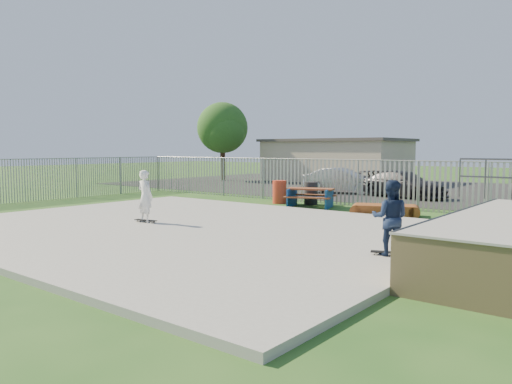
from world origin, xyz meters
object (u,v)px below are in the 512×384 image
Objects in this scene: picnic_table at (310,198)px; funbox at (385,210)px; car_silver at (342,181)px; car_dark at (403,184)px; trash_bin_red at (279,192)px; tree_left at (223,128)px; skater_white at (145,196)px; trash_bin_grey at (311,193)px; skater_navy at (390,218)px.

funbox is at bearing -27.35° from picnic_table.
car_silver is 0.93× the size of car_dark.
trash_bin_red is 16.97m from tree_left.
picnic_table is at bearing -35.98° from tree_left.
picnic_table is at bearing -97.81° from skater_white.
funbox is 2.21× the size of trash_bin_red.
trash_bin_red is at bearing 168.42° from car_silver.
car_silver is (-2.12, 6.60, 0.30)m from picnic_table.
picnic_table is at bearing -175.63° from car_silver.
car_silver reaches higher than trash_bin_grey.
tree_left reaches higher than picnic_table.
picnic_table is 6.94m from car_silver.
tree_left is (-16.30, 4.32, 3.38)m from car_dark.
funbox is at bearing -9.93° from trash_bin_red.
skater_navy reaches higher than trash_bin_grey.
skater_navy reaches higher than picnic_table.
car_dark is (2.02, 5.50, 0.18)m from trash_bin_grey.
trash_bin_red reaches higher than funbox.
car_dark is (-2.17, 7.02, 0.47)m from funbox.
picnic_table is at bearing -179.74° from car_dark.
skater_navy reaches higher than car_silver.
car_dark is (3.54, -0.13, -0.04)m from car_silver.
trash_bin_grey is 0.17× the size of tree_left.
skater_navy is 1.00× the size of skater_white.
trash_bin_grey is at bearing 137.99° from funbox.
car_silver is at bearing 88.96° from picnic_table.
car_dark is at bearing 61.08° from trash_bin_red.
trash_bin_red reaches higher than trash_bin_grey.
trash_bin_grey is 5.83m from car_silver.
funbox is 1.39× the size of skater_white.
skater_white reaches higher than trash_bin_grey.
picnic_table is 0.39× the size of tree_left.
trash_bin_red is 11.85m from skater_navy.
picnic_table is 1.97m from trash_bin_red.
trash_bin_red is 6.19m from car_silver.
car_silver is at bearing -85.19° from skater_white.
car_silver is at bearing 91.81° from trash_bin_red.
car_silver is at bearing 100.56° from car_dark.
car_silver is (-5.70, 7.14, 0.51)m from funbox.
car_silver reaches higher than picnic_table.
picnic_table is 3.63m from funbox.
trash_bin_grey is at bearing 102.56° from picnic_table.
trash_bin_red is at bearing 148.73° from picnic_table.
tree_left is (-14.28, 9.82, 3.56)m from trash_bin_grey.
picnic_table is 1.42× the size of skater_white.
trash_bin_grey is 17.69m from tree_left.
picnic_table is at bearing 149.39° from funbox.
funbox is 1.39× the size of skater_navy.
trash_bin_red is 0.23× the size of car_dark.
trash_bin_grey reaches higher than picnic_table.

